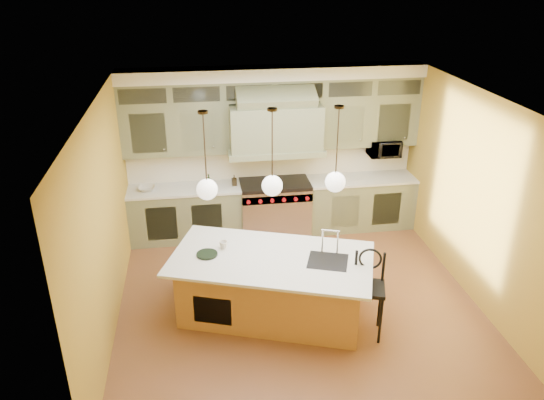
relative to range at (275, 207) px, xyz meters
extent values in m
plane|color=brown|center=(0.00, -2.14, -0.49)|extent=(5.00, 5.00, 0.00)
plane|color=white|center=(0.00, -2.14, 2.41)|extent=(5.00, 5.00, 0.00)
plane|color=#B28E31|center=(0.00, 0.36, 0.96)|extent=(5.00, 0.00, 5.00)
plane|color=#B28E31|center=(0.00, -4.64, 0.96)|extent=(5.00, 0.00, 5.00)
plane|color=#B28E31|center=(-2.50, -2.14, 0.96)|extent=(0.00, 5.00, 5.00)
plane|color=#B28E31|center=(2.50, -2.14, 0.96)|extent=(0.00, 5.00, 5.00)
cube|color=#737A5A|center=(-1.55, 0.03, -0.04)|extent=(1.90, 0.65, 0.90)
cube|color=#737A5A|center=(1.55, 0.03, -0.04)|extent=(1.90, 0.65, 0.90)
cube|color=silver|center=(-1.55, 0.03, 0.43)|extent=(1.90, 0.68, 0.04)
cube|color=silver|center=(1.55, 0.03, 0.43)|extent=(1.90, 0.68, 0.04)
cube|color=silver|center=(0.00, 0.34, 0.73)|extent=(5.00, 0.04, 0.56)
cube|color=#737A5A|center=(-1.62, 0.18, 1.44)|extent=(1.75, 0.35, 0.85)
cube|color=#737A5A|center=(1.62, 0.18, 1.44)|extent=(1.75, 0.35, 0.85)
cube|color=#737A5A|center=(0.00, 0.01, 1.46)|extent=(1.50, 0.70, 0.75)
cube|color=#727B59|center=(0.00, 0.01, 1.06)|extent=(1.60, 0.76, 0.10)
cube|color=#333833|center=(0.00, 0.18, 2.04)|extent=(5.00, 0.35, 0.35)
cube|color=white|center=(0.00, 0.16, 2.31)|extent=(5.00, 0.47, 0.20)
cube|color=silver|center=(0.00, 0.01, -0.04)|extent=(1.20, 0.70, 0.90)
cube|color=black|center=(0.00, 0.01, 0.44)|extent=(1.20, 0.70, 0.06)
cube|color=silver|center=(0.00, -0.31, 0.29)|extent=(1.20, 0.06, 0.14)
cube|color=#AA733C|center=(-0.40, -2.38, -0.05)|extent=(2.60, 1.84, 0.88)
cube|color=silver|center=(-0.42, -2.43, 0.41)|extent=(2.92, 2.16, 0.04)
cube|color=black|center=(0.29, -2.62, 0.41)|extent=(0.63, 0.59, 0.05)
cylinder|color=black|center=(0.52, -3.08, -0.15)|extent=(0.04, 0.04, 0.67)
cylinder|color=black|center=(0.85, -3.19, -0.15)|extent=(0.04, 0.04, 0.67)
cylinder|color=black|center=(0.62, -2.75, -0.15)|extent=(0.04, 0.04, 0.67)
cylinder|color=black|center=(0.96, -2.85, -0.15)|extent=(0.04, 0.04, 0.67)
cube|color=black|center=(0.74, -2.97, 0.21)|extent=(0.51, 0.51, 0.05)
torus|color=black|center=(0.79, -2.80, 0.53)|extent=(0.29, 0.12, 0.29)
imported|color=black|center=(1.95, 0.11, 0.96)|extent=(0.54, 0.37, 0.30)
imported|color=black|center=(-1.14, -0.22, 0.61)|extent=(0.13, 0.13, 0.31)
imported|color=black|center=(-0.70, 0.01, 0.55)|extent=(0.09, 0.09, 0.18)
imported|color=beige|center=(-2.16, 0.01, 0.49)|extent=(0.30, 0.30, 0.07)
imported|color=silver|center=(-1.02, -2.09, 0.49)|extent=(0.12, 0.12, 0.10)
cylinder|color=#2D2319|center=(-1.20, -2.38, 2.39)|extent=(0.12, 0.12, 0.03)
cylinder|color=#2D2319|center=(-1.20, -2.38, 1.95)|extent=(0.02, 0.02, 0.93)
sphere|color=white|center=(-1.20, -2.38, 1.43)|extent=(0.26, 0.26, 0.26)
cylinder|color=#2D2319|center=(-0.40, -2.38, 2.39)|extent=(0.12, 0.12, 0.03)
cylinder|color=#2D2319|center=(-0.40, -2.38, 1.95)|extent=(0.02, 0.02, 0.93)
sphere|color=white|center=(-0.40, -2.38, 1.43)|extent=(0.26, 0.26, 0.26)
cylinder|color=#2D2319|center=(0.40, -2.38, 2.39)|extent=(0.12, 0.12, 0.03)
cylinder|color=#2D2319|center=(0.40, -2.38, 1.95)|extent=(0.02, 0.02, 0.93)
sphere|color=white|center=(0.40, -2.38, 1.43)|extent=(0.26, 0.26, 0.26)
camera|label=1|loc=(-1.28, -8.33, 3.99)|focal=35.00mm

